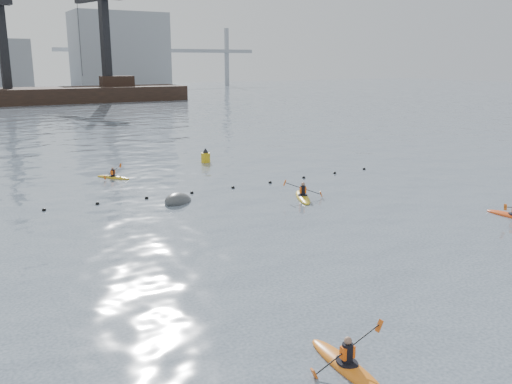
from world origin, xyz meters
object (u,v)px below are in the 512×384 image
at_px(kayaker_0, 347,365).
at_px(nav_buoy, 206,157).
at_px(kayaker_5, 113,177).
at_px(mooring_buoy, 178,202).
at_px(kayaker_3, 303,196).

bearing_deg(kayaker_0, nav_buoy, 74.99).
height_order(kayaker_0, kayaker_5, kayaker_0).
xyz_separation_m(kayaker_0, mooring_buoy, (3.01, 19.50, -0.10)).
height_order(mooring_buoy, nav_buoy, nav_buoy).
relative_size(kayaker_3, kayaker_5, 1.33).
height_order(kayaker_3, nav_buoy, nav_buoy).
distance_m(kayaker_5, mooring_buoy, 9.04).
bearing_deg(kayaker_5, kayaker_3, -90.30).
bearing_deg(kayaker_3, mooring_buoy, -177.01).
relative_size(kayaker_0, kayaker_3, 0.96).
xyz_separation_m(kayaker_0, kayaker_3, (10.09, 16.46, 0.01)).
height_order(kayaker_3, mooring_buoy, kayaker_3).
xyz_separation_m(kayaker_0, nav_buoy, (10.12, 30.73, 0.32)).
distance_m(kayaker_0, kayaker_5, 28.46).
bearing_deg(mooring_buoy, kayaker_3, -23.24).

